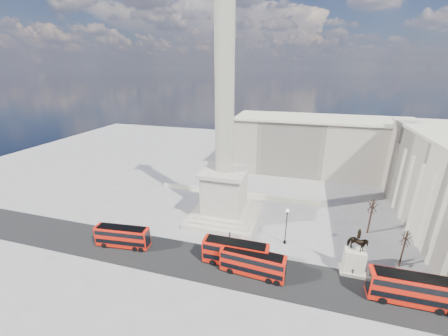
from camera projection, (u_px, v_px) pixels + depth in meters
name	position (u px, v px, depth m)	size (l,w,h in m)	color
ground	(218.00, 229.00, 54.30)	(180.00, 180.00, 0.00)	gray
asphalt_road	(229.00, 267.00, 43.96)	(120.00, 9.00, 0.01)	black
nelsons_column	(225.00, 160.00, 54.41)	(14.00, 14.00, 49.85)	#BBAE9C
balustrade_wall	(237.00, 194.00, 68.56)	(40.00, 0.60, 1.10)	beige
building_northeast	(321.00, 145.00, 82.35)	(51.00, 17.00, 16.60)	beige
red_bus_a	(123.00, 236.00, 48.51)	(9.77, 3.21, 3.89)	red
red_bus_b	(236.00, 253.00, 43.79)	(10.56, 2.52, 4.28)	red
red_bus_c	(253.00, 263.00, 41.75)	(10.09, 3.03, 4.03)	red
red_bus_d	(413.00, 289.00, 36.50)	(10.89, 2.67, 4.40)	red
victorian_lamp	(286.00, 224.00, 48.60)	(0.60, 0.60, 6.99)	black
equestrian_statue	(355.00, 258.00, 41.99)	(3.70, 2.78, 7.79)	beige
bare_tree_near	(406.00, 237.00, 42.33)	(1.58, 1.58, 6.93)	#332319
bare_tree_mid	(373.00, 206.00, 51.20)	(1.98, 1.98, 7.51)	#332319
bare_tree_far	(438.00, 210.00, 51.34)	(1.57, 1.57, 6.40)	#332319
pedestrian_walking	(390.00, 278.00, 40.63)	(0.56, 0.37, 1.54)	black
pedestrian_standing	(352.00, 270.00, 41.93)	(0.90, 0.71, 1.86)	black
pedestrian_crossing	(230.00, 236.00, 50.67)	(1.04, 0.43, 1.77)	black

